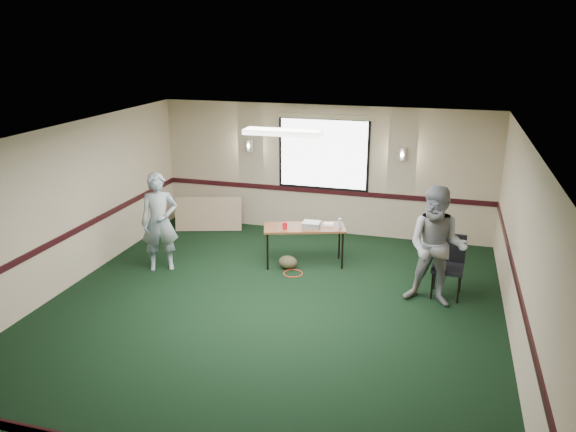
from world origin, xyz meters
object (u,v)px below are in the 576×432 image
(folding_table, at_px, (304,229))
(person_right, at_px, (437,247))
(person_left, at_px, (160,222))
(conference_chair, at_px, (449,260))
(projector, at_px, (311,225))

(folding_table, bearing_deg, person_right, -40.25)
(person_left, xyz_separation_m, person_right, (4.77, -0.08, 0.07))
(person_left, bearing_deg, folding_table, -7.26)
(conference_chair, bearing_deg, folding_table, 172.41)
(folding_table, height_order, projector, projector)
(projector, distance_m, person_left, 2.71)
(person_left, bearing_deg, projector, -8.27)
(conference_chair, xyz_separation_m, person_right, (-0.21, -0.43, 0.37))
(conference_chair, relative_size, person_left, 0.56)
(projector, bearing_deg, folding_table, 175.89)
(projector, distance_m, person_right, 2.42)
(projector, bearing_deg, conference_chair, -15.45)
(folding_table, relative_size, conference_chair, 1.58)
(folding_table, height_order, person_left, person_left)
(projector, height_order, person_left, person_left)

